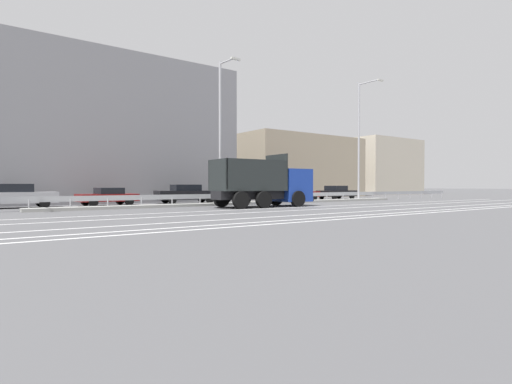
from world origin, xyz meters
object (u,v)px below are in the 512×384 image
(street_lamp_2, at_px, (360,136))
(parked_car_5, at_px, (299,193))
(parked_car_6, at_px, (337,192))
(parked_car_3, at_px, (187,194))
(median_road_sign, at_px, (285,186))
(dump_truck, at_px, (273,187))
(parked_car_2, at_px, (108,196))
(parked_car_1, at_px, (18,196))
(street_lamp_1, at_px, (221,127))
(parked_car_4, at_px, (248,193))

(street_lamp_2, distance_m, parked_car_5, 7.65)
(street_lamp_2, distance_m, parked_car_6, 6.76)
(parked_car_3, bearing_deg, median_road_sign, 61.37)
(dump_truck, xyz_separation_m, parked_car_2, (-8.50, 7.52, -0.63))
(street_lamp_2, xyz_separation_m, parked_car_1, (-26.42, 4.46, -5.14))
(street_lamp_1, relative_size, parked_car_5, 2.55)
(median_road_sign, relative_size, parked_car_2, 0.64)
(dump_truck, xyz_separation_m, parked_car_4, (3.07, 7.27, -0.52))
(street_lamp_2, relative_size, parked_car_3, 2.14)
(parked_car_3, bearing_deg, street_lamp_2, 78.44)
(median_road_sign, distance_m, parked_car_3, 7.66)
(dump_truck, xyz_separation_m, parked_car_1, (-13.82, 7.62, -0.53))
(dump_truck, xyz_separation_m, median_road_sign, (3.89, 3.34, 0.08))
(parked_car_1, distance_m, parked_car_2, 5.32)
(dump_truck, distance_m, street_lamp_2, 13.78)
(median_road_sign, bearing_deg, dump_truck, -139.35)
(parked_car_3, bearing_deg, parked_car_2, -85.48)
(median_road_sign, xyz_separation_m, parked_car_1, (-17.71, 4.28, -0.61))
(median_road_sign, height_order, parked_car_5, median_road_sign)
(parked_car_3, bearing_deg, parked_car_4, 91.99)
(street_lamp_1, xyz_separation_m, parked_car_4, (5.13, 4.14, -4.68))
(parked_car_5, relative_size, parked_car_6, 0.90)
(median_road_sign, bearing_deg, parked_car_5, 39.07)
(parked_car_2, bearing_deg, median_road_sign, -112.07)
(street_lamp_1, bearing_deg, median_road_sign, 2.01)
(parked_car_5, bearing_deg, parked_car_2, -90.07)
(dump_truck, xyz_separation_m, street_lamp_2, (12.60, 3.16, 4.61))
(parked_car_1, xyz_separation_m, parked_car_4, (16.89, -0.35, 0.01))
(parked_car_1, bearing_deg, dump_truck, 61.02)
(median_road_sign, distance_m, parked_car_2, 13.10)
(street_lamp_2, relative_size, parked_car_5, 2.74)
(dump_truck, bearing_deg, street_lamp_2, 106.56)
(street_lamp_2, xyz_separation_m, parked_car_2, (-21.10, 4.37, -5.24))
(street_lamp_2, bearing_deg, parked_car_3, 163.88)
(parked_car_1, distance_m, parked_car_4, 16.89)
(parked_car_5, bearing_deg, parked_car_6, 86.10)
(parked_car_1, height_order, parked_car_6, parked_car_1)
(dump_truck, height_order, parked_car_6, dump_truck)
(dump_truck, bearing_deg, parked_car_4, 159.62)
(parked_car_2, xyz_separation_m, parked_car_4, (11.57, -0.25, 0.11))
(parked_car_2, bearing_deg, street_lamp_1, -127.71)
(parked_car_2, height_order, parked_car_4, parked_car_4)
(street_lamp_2, bearing_deg, parked_car_1, 170.41)
(median_road_sign, relative_size, parked_car_3, 0.51)
(parked_car_1, xyz_separation_m, parked_car_5, (22.93, -0.05, -0.04))
(street_lamp_2, distance_m, parked_car_4, 11.58)
(street_lamp_1, bearing_deg, dump_truck, -56.66)
(parked_car_1, relative_size, parked_car_6, 0.98)
(street_lamp_1, relative_size, parked_car_6, 2.31)
(parked_car_2, relative_size, parked_car_5, 1.02)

